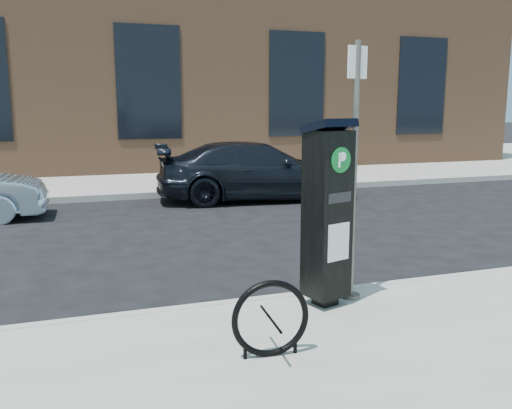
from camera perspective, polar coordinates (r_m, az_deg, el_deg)
name	(u,v)px	position (r m, az deg, el deg)	size (l,w,h in m)	color
ground	(297,306)	(6.34, 4.30, -10.57)	(120.00, 120.00, 0.00)	black
sidewalk_far	(144,169)	(19.71, -11.70, 3.69)	(60.00, 12.00, 0.15)	gray
curb_near	(297,300)	(6.30, 4.38, -9.99)	(60.00, 0.12, 0.16)	#9E9B93
curb_far	(174,194)	(13.85, -8.67, 1.08)	(60.00, 0.12, 0.16)	#9E9B93
building	(131,58)	(22.65, -13.05, 14.79)	(28.00, 10.05, 8.25)	brown
parking_kiosk	(327,211)	(5.72, 7.50, -0.73)	(0.55, 0.52, 1.99)	black
sign_pole	(354,175)	(5.93, 10.26, 3.11)	(0.24, 0.22, 2.78)	#5D5752
bike_rack	(271,319)	(4.68, 1.55, -11.96)	(0.68, 0.10, 0.68)	black
car_dark	(257,171)	(13.26, 0.09, 3.56)	(1.98, 4.88, 1.42)	black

